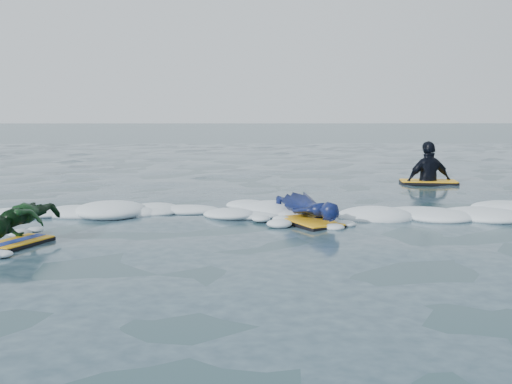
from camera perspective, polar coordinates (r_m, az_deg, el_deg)
ground at (r=8.33m, az=-6.78°, el=-3.81°), size 120.00×120.00×0.00m
foam_band at (r=9.34m, az=-6.10°, el=-2.57°), size 12.00×3.10×0.30m
prone_woman_unit at (r=9.15m, az=4.79°, el=-1.51°), size 1.06×1.62×0.39m
prone_child_unit at (r=8.28m, az=-19.95°, el=-2.59°), size 0.81×1.31×0.47m
waiting_rider_unit at (r=14.16m, az=15.08°, el=0.80°), size 1.26×0.79×1.78m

